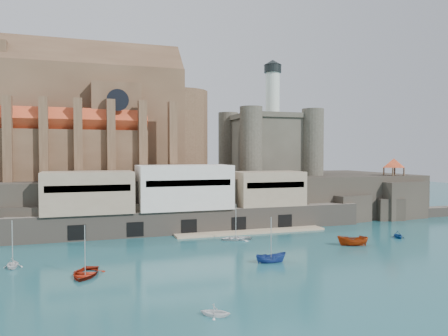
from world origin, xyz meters
name	(u,v)px	position (x,y,z in m)	size (l,w,h in m)	color
ground	(283,254)	(0.00, 0.00, 0.00)	(300.00, 300.00, 0.00)	#194D54
promontory	(209,197)	(-0.19, 39.37, 4.92)	(100.00, 36.00, 10.00)	black
quay	(184,201)	(-10.19, 23.07, 6.07)	(70.00, 12.00, 13.05)	#6D6357
church	(104,123)	(-24.13, 41.85, 22.13)	(47.00, 25.93, 30.51)	brown
castle_keep	(269,141)	(16.08, 41.08, 18.31)	(21.20, 21.20, 29.30)	#403D32
rock_outcrop	(394,200)	(42.00, 25.84, 4.02)	(14.50, 10.50, 8.70)	black
pavilion	(394,164)	(42.00, 26.00, 12.73)	(6.40, 6.40, 5.40)	brown
boat_0	(85,276)	(-28.96, -3.07, 0.00)	(4.38, 1.27, 6.14)	maroon
boat_1	(215,316)	(-17.52, -21.13, 0.00)	(2.48, 1.52, 2.88)	white
boat_2	(271,262)	(-4.07, -4.38, 0.00)	(1.67, 1.71, 4.43)	navy
boat_4	(13,268)	(-38.12, 3.98, 0.00)	(2.88, 1.76, 3.34)	silver
boat_5	(353,246)	(13.50, 1.53, 0.00)	(1.95, 2.00, 5.19)	#952E08
boat_6	(236,240)	(-3.29, 12.18, 0.00)	(3.93, 1.14, 5.50)	silver
boat_7	(398,238)	(25.26, 4.62, 0.00)	(2.70, 1.65, 3.13)	navy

